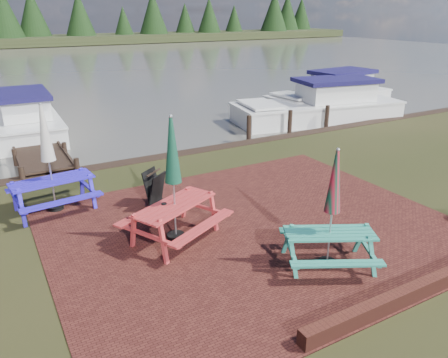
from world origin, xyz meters
name	(u,v)px	position (x,y,z in m)	size (l,w,h in m)	color
ground	(279,247)	(0.00, 0.00, 0.00)	(120.00, 120.00, 0.00)	black
paving	(253,228)	(0.00, 1.00, 0.01)	(9.00, 7.50, 0.02)	#3A1512
brick_wall	(447,269)	(2.15, -2.42, 0.15)	(6.21, 1.79, 0.30)	#4C1E16
water	(36,66)	(0.00, 37.00, 0.00)	(120.00, 60.00, 0.02)	#45423B
far_treeline	(4,21)	(0.00, 66.00, 3.28)	(120.00, 10.00, 8.10)	black
picnic_table_teal	(330,227)	(0.42, -1.02, 0.84)	(2.23, 2.15, 2.39)	#2A8873
picnic_table_red	(174,199)	(-1.75, 1.44, 0.96)	(2.55, 2.46, 2.75)	#B02D2E
picnic_table_blue	(51,175)	(-3.80, 4.30, 0.94)	(2.11, 1.92, 2.69)	#291BCD
chalkboard	(155,189)	(-1.54, 3.24, 0.49)	(0.60, 0.85, 0.94)	black
jetty	(32,138)	(-3.50, 11.28, 0.11)	(1.76, 9.08, 1.00)	black
boat_jetty	(25,119)	(-3.45, 13.35, 0.42)	(2.63, 7.17, 2.06)	silver
boat_near	(321,108)	(8.92, 8.97, 0.44)	(8.27, 4.06, 2.14)	silver
boat_far	(332,97)	(11.12, 10.60, 0.46)	(7.23, 3.09, 2.20)	silver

